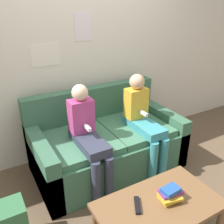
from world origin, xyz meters
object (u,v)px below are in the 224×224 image
(person_left, at_px, (88,135))
(person_right, at_px, (143,120))
(coffee_table, at_px, (159,208))
(couch, at_px, (106,144))
(tv_remote, at_px, (137,205))

(person_left, height_order, person_right, person_right)
(coffee_table, relative_size, person_right, 0.87)
(coffee_table, bearing_deg, couch, 82.85)
(person_left, bearing_deg, couch, 34.51)
(coffee_table, bearing_deg, person_right, 61.31)
(person_right, bearing_deg, person_left, -179.86)
(couch, xyz_separation_m, coffee_table, (-0.14, -1.13, 0.07))
(coffee_table, xyz_separation_m, person_right, (0.50, 0.91, 0.26))
(couch, height_order, person_right, person_right)
(person_left, height_order, tv_remote, person_left)
(couch, relative_size, coffee_table, 1.73)
(person_left, xyz_separation_m, person_right, (0.68, 0.00, 0.00))
(couch, relative_size, person_right, 1.50)
(coffee_table, height_order, person_left, person_left)
(person_left, relative_size, person_right, 1.00)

